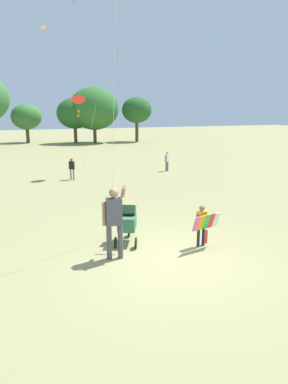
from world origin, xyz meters
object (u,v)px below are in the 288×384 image
Objects in this scene: child_with_butterfly_kite at (202,222)px; kite_orange_delta at (79,100)px; person_adult_flyer at (114,217)px; person_couple_left at (72,167)px; person_kid_running at (167,160)px; stroller at (127,220)px.

kite_orange_delta is at bearing 93.85° from child_with_butterfly_kite.
person_adult_flyer reaches higher than person_couple_left.
person_kid_running is (6.43, 10.18, -0.37)m from person_adult_flyer.
person_couple_left is (-0.64, -0.67, -3.28)m from kite_orange_delta.
person_kid_running is at bearing 58.13° from stroller.
stroller is at bearing 148.46° from child_with_butterfly_kite.
person_kid_running reaches higher than stroller.
stroller is 11.02m from person_kid_running.
stroller is 0.26× the size of kite_orange_delta.
person_kid_running is (5.52, 0.37, 0.01)m from person_couple_left.
person_adult_flyer is 1.11m from stroller.
person_couple_left is at bearing -133.55° from kite_orange_delta.
person_adult_flyer is 1.62× the size of stroller.
person_couple_left is at bearing 84.73° from person_adult_flyer.
stroller is at bearing -95.51° from kite_orange_delta.
person_adult_flyer is 1.63× the size of person_couple_left.
stroller is 10.25m from kite_orange_delta.
person_couple_left is (0.29, 8.98, 0.03)m from stroller.
person_adult_flyer is 0.42× the size of kite_orange_delta.
child_with_butterfly_kite is 1.93m from stroller.
person_adult_flyer is at bearing -95.27° from person_couple_left.
person_kid_running is (4.17, 10.37, 0.01)m from child_with_butterfly_kite.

